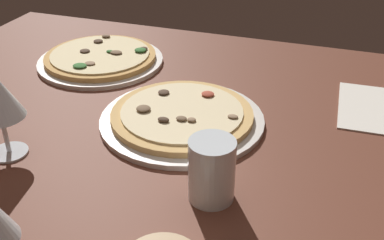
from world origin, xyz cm
name	(u,v)px	position (x,y,z in cm)	size (l,w,h in cm)	color
dining_table	(203,157)	(0.00, 0.00, 2.00)	(150.00, 110.00, 4.00)	brown
pizza_main	(182,117)	(6.41, -6.99, 5.18)	(31.38, 31.38, 3.35)	silver
pizza_side	(101,58)	(34.55, -26.80, 5.21)	(30.10, 30.10, 3.36)	silver
water_glass	(212,174)	(-5.23, 12.26, 8.28)	(6.98, 6.98, 9.92)	silver
paper_menu	(369,108)	(-27.46, -24.20, 4.15)	(11.84, 20.01, 0.30)	silver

